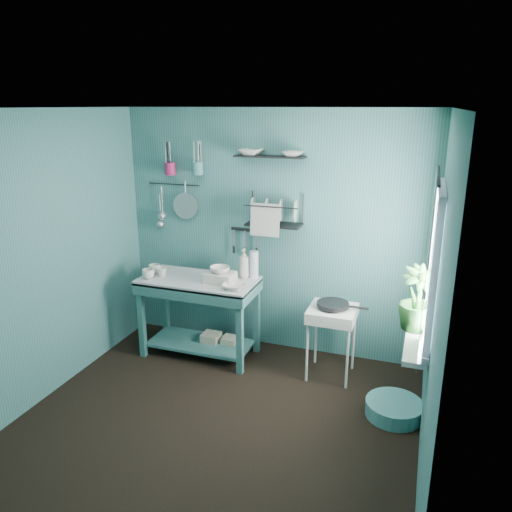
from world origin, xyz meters
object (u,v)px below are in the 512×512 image
(mug_left, at_px, (148,274))
(hotplate_stand, at_px, (331,342))
(mug_right, at_px, (155,269))
(water_bottle, at_px, (254,264))
(floor_basin, at_px, (394,409))
(wash_tub, at_px, (220,277))
(utensil_cup_teal, at_px, (198,168))
(work_counter, at_px, (200,317))
(soap_bottle, at_px, (244,263))
(dish_rack, at_px, (274,210))
(mug_mid, at_px, (162,272))
(storage_tin_large, at_px, (211,343))
(storage_tin_small, at_px, (230,346))
(potted_plant, at_px, (417,299))
(colander, at_px, (185,206))
(utensil_cup_magenta, at_px, (170,169))
(frying_pan, at_px, (333,304))

(mug_left, bearing_deg, hotplate_stand, 5.56)
(mug_right, xyz_separation_m, water_bottle, (1.02, 0.22, 0.09))
(hotplate_stand, relative_size, floor_basin, 1.46)
(wash_tub, bearing_deg, utensil_cup_teal, 134.77)
(work_counter, distance_m, water_bottle, 0.79)
(soap_bottle, height_order, floor_basin, soap_bottle)
(mug_left, bearing_deg, work_counter, 18.43)
(mug_right, xyz_separation_m, dish_rack, (1.19, 0.33, 0.64))
(mug_mid, distance_m, hotplate_stand, 1.83)
(mug_mid, xyz_separation_m, utensil_cup_teal, (0.23, 0.44, 1.01))
(work_counter, xyz_separation_m, storage_tin_large, (0.10, 0.05, -0.31))
(soap_bottle, bearing_deg, storage_tin_small, -135.00)
(utensil_cup_teal, relative_size, floor_basin, 0.27)
(work_counter, xyz_separation_m, mug_mid, (-0.38, -0.06, 0.46))
(water_bottle, relative_size, floor_basin, 0.58)
(mug_right, height_order, potted_plant, potted_plant)
(storage_tin_small, bearing_deg, wash_tub, -116.57)
(mug_left, bearing_deg, soap_bottle, 21.80)
(mug_left, distance_m, dish_rack, 1.42)
(hotplate_stand, height_order, colander, colander)
(floor_basin, bearing_deg, mug_left, 172.99)
(mug_left, height_order, mug_mid, mug_left)
(wash_tub, bearing_deg, soap_bottle, 52.31)
(soap_bottle, height_order, utensil_cup_magenta, utensil_cup_magenta)
(hotplate_stand, distance_m, utensil_cup_teal, 2.20)
(mug_mid, xyz_separation_m, mug_right, (-0.12, 0.06, 0.00))
(mug_left, height_order, potted_plant, potted_plant)
(work_counter, bearing_deg, utensil_cup_magenta, 129.24)
(work_counter, xyz_separation_m, utensil_cup_teal, (-0.15, 0.38, 1.48))
(wash_tub, distance_m, floor_basin, 2.00)
(storage_tin_large, xyz_separation_m, storage_tin_small, (0.20, 0.03, -0.01))
(mug_mid, relative_size, potted_plant, 0.20)
(dish_rack, distance_m, storage_tin_large, 1.56)
(wash_tub, xyz_separation_m, storage_tin_large, (-0.15, 0.07, -0.78))
(wash_tub, xyz_separation_m, colander, (-0.57, 0.43, 0.60))
(hotplate_stand, bearing_deg, storage_tin_large, 174.91)
(water_bottle, bearing_deg, colander, 167.27)
(mug_left, distance_m, water_bottle, 1.07)
(utensil_cup_magenta, bearing_deg, work_counter, -39.05)
(mug_left, xyz_separation_m, hotplate_stand, (1.85, 0.18, -0.54))
(soap_bottle, xyz_separation_m, potted_plant, (1.69, -0.69, 0.10))
(mug_mid, height_order, soap_bottle, soap_bottle)
(storage_tin_large, bearing_deg, dish_rack, 25.39)
(hotplate_stand, height_order, dish_rack, dish_rack)
(wash_tub, height_order, frying_pan, wash_tub)
(wash_tub, relative_size, colander, 1.00)
(mug_left, relative_size, floor_basin, 0.26)
(mug_mid, distance_m, soap_bottle, 0.85)
(soap_bottle, distance_m, water_bottle, 0.10)
(frying_pan, distance_m, potted_plant, 0.97)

